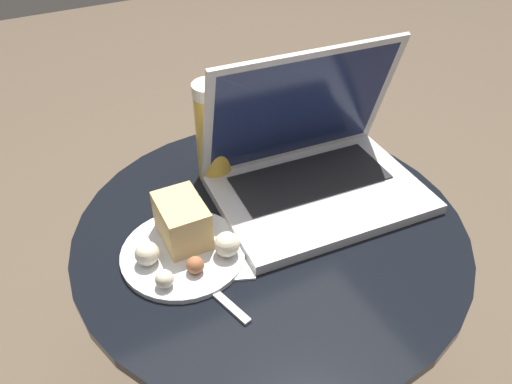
# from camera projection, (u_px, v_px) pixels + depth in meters

# --- Properties ---
(table) EXTENTS (0.65, 0.65, 0.56)m
(table) POSITION_uv_depth(u_px,v_px,m) (269.00, 289.00, 0.93)
(table) COLOR #9E9EA3
(table) RESTS_ON ground_plane
(napkin) EXTENTS (0.20, 0.17, 0.00)m
(napkin) POSITION_uv_depth(u_px,v_px,m) (200.00, 255.00, 0.78)
(napkin) COLOR white
(napkin) RESTS_ON table
(laptop) EXTENTS (0.37, 0.28, 0.26)m
(laptop) POSITION_uv_depth(u_px,v_px,m) (313.00, 165.00, 0.88)
(laptop) COLOR silver
(laptop) RESTS_ON table
(beer_glass) EXTENTS (0.06, 0.06, 0.19)m
(beer_glass) POSITION_uv_depth(u_px,v_px,m) (213.00, 133.00, 0.88)
(beer_glass) COLOR gold
(beer_glass) RESTS_ON table
(snack_plate) EXTENTS (0.19, 0.19, 0.08)m
(snack_plate) POSITION_uv_depth(u_px,v_px,m) (184.00, 238.00, 0.77)
(snack_plate) COLOR silver
(snack_plate) RESTS_ON table
(fork) EXTENTS (0.06, 0.18, 0.00)m
(fork) POSITION_uv_depth(u_px,v_px,m) (201.00, 281.00, 0.74)
(fork) COLOR #B2B2B7
(fork) RESTS_ON table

